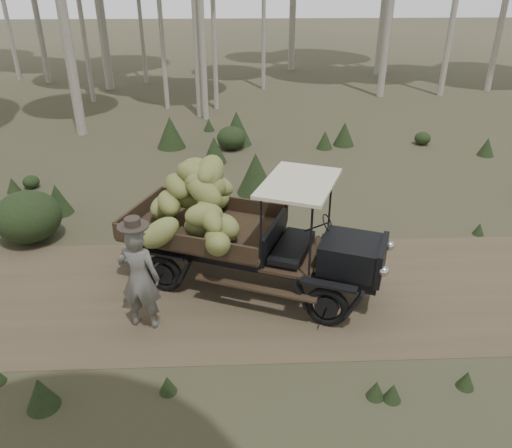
# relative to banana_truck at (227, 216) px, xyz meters

# --- Properties ---
(ground) EXTENTS (120.00, 120.00, 0.00)m
(ground) POSITION_rel_banana_truck_xyz_m (1.97, -0.44, -1.45)
(ground) COLOR #473D2B
(ground) RESTS_ON ground
(dirt_track) EXTENTS (70.00, 4.00, 0.01)m
(dirt_track) POSITION_rel_banana_truck_xyz_m (1.97, -0.44, -1.45)
(dirt_track) COLOR brown
(dirt_track) RESTS_ON ground
(banana_truck) EXTENTS (5.25, 3.40, 2.61)m
(banana_truck) POSITION_rel_banana_truck_xyz_m (0.00, 0.00, 0.00)
(banana_truck) COLOR black
(banana_truck) RESTS_ON ground
(farmer) EXTENTS (0.79, 0.62, 2.11)m
(farmer) POSITION_rel_banana_truck_xyz_m (-1.48, -1.34, -0.46)
(farmer) COLOR #5F5D57
(farmer) RESTS_ON ground
(undergrowth) EXTENTS (24.22, 23.44, 1.21)m
(undergrowth) POSITION_rel_banana_truck_xyz_m (2.91, -1.00, -0.95)
(undergrowth) COLOR #233319
(undergrowth) RESTS_ON ground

